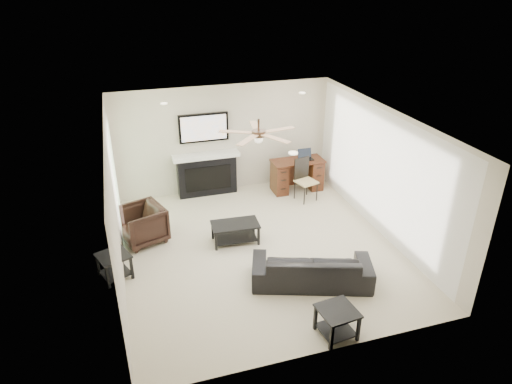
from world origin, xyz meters
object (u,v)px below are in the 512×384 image
(armchair, at_px, (142,224))
(desk, at_px, (297,175))
(sofa, at_px, (312,268))
(fireplace_unit, at_px, (206,156))
(coffee_table, at_px, (235,233))

(armchair, relative_size, desk, 0.66)
(sofa, bearing_deg, fireplace_unit, -56.76)
(sofa, distance_m, desk, 3.59)
(fireplace_unit, bearing_deg, desk, -11.21)
(sofa, xyz_separation_m, desk, (1.09, 3.42, 0.09))
(sofa, distance_m, coffee_table, 1.84)
(coffee_table, height_order, desk, desk)
(coffee_table, xyz_separation_m, fireplace_unit, (-0.09, 2.23, 0.75))
(fireplace_unit, bearing_deg, coffee_table, -87.79)
(fireplace_unit, distance_m, desk, 2.19)
(fireplace_unit, bearing_deg, armchair, -133.91)
(coffee_table, height_order, fireplace_unit, fireplace_unit)
(armchair, bearing_deg, fireplace_unit, 116.83)
(sofa, relative_size, fireplace_unit, 1.04)
(armchair, distance_m, desk, 3.90)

